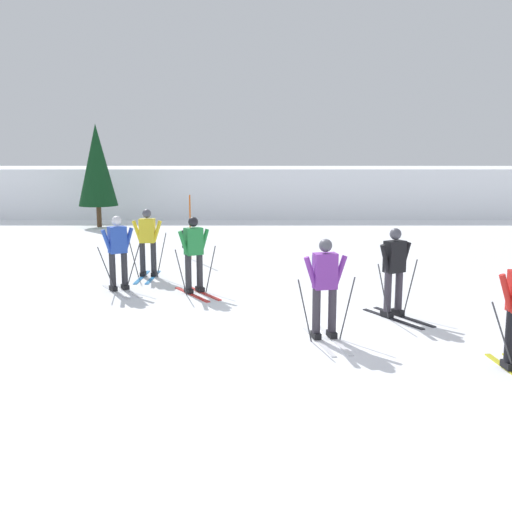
{
  "coord_description": "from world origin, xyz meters",
  "views": [
    {
      "loc": [
        -0.7,
        -10.23,
        3.14
      ],
      "look_at": [
        -0.64,
        2.61,
        0.9
      ],
      "focal_mm": 42.39,
      "sensor_mm": 36.0,
      "label": 1
    }
  ],
  "objects_px": {
    "trail_marker_pole": "(187,227)",
    "skier_purple": "(322,283)",
    "skier_black": "(392,270)",
    "skier_yellow": "(145,241)",
    "skier_green": "(191,251)",
    "conifer_far_left": "(94,165)",
    "skier_blue": "(115,249)"
  },
  "relations": [
    {
      "from": "skier_yellow",
      "to": "skier_green",
      "type": "bearing_deg",
      "value": -53.0
    },
    {
      "from": "skier_blue",
      "to": "skier_black",
      "type": "distance_m",
      "value": 6.17
    },
    {
      "from": "skier_black",
      "to": "conifer_far_left",
      "type": "height_order",
      "value": "conifer_far_left"
    },
    {
      "from": "skier_blue",
      "to": "skier_purple",
      "type": "bearing_deg",
      "value": -39.89
    },
    {
      "from": "skier_green",
      "to": "conifer_far_left",
      "type": "relative_size",
      "value": 0.4
    },
    {
      "from": "skier_green",
      "to": "conifer_far_left",
      "type": "height_order",
      "value": "conifer_far_left"
    },
    {
      "from": "skier_yellow",
      "to": "conifer_far_left",
      "type": "relative_size",
      "value": 0.4
    },
    {
      "from": "skier_black",
      "to": "trail_marker_pole",
      "type": "bearing_deg",
      "value": 126.1
    },
    {
      "from": "skier_black",
      "to": "trail_marker_pole",
      "type": "relative_size",
      "value": 0.91
    },
    {
      "from": "skier_green",
      "to": "skier_black",
      "type": "bearing_deg",
      "value": -26.27
    },
    {
      "from": "skier_blue",
      "to": "conifer_far_left",
      "type": "height_order",
      "value": "conifer_far_left"
    },
    {
      "from": "skier_purple",
      "to": "skier_yellow",
      "type": "xyz_separation_m",
      "value": [
        -3.87,
        5.12,
        -0.04
      ]
    },
    {
      "from": "skier_black",
      "to": "trail_marker_pole",
      "type": "distance_m",
      "value": 7.72
    },
    {
      "from": "skier_blue",
      "to": "conifer_far_left",
      "type": "distance_m",
      "value": 12.29
    },
    {
      "from": "skier_blue",
      "to": "trail_marker_pole",
      "type": "xyz_separation_m",
      "value": [
        1.21,
        4.03,
        -0.01
      ]
    },
    {
      "from": "skier_blue",
      "to": "skier_green",
      "type": "bearing_deg",
      "value": -7.29
    },
    {
      "from": "skier_yellow",
      "to": "skier_green",
      "type": "xyz_separation_m",
      "value": [
        1.33,
        -1.77,
        0.04
      ]
    },
    {
      "from": "skier_purple",
      "to": "conifer_far_left",
      "type": "height_order",
      "value": "conifer_far_left"
    },
    {
      "from": "skier_green",
      "to": "trail_marker_pole",
      "type": "height_order",
      "value": "trail_marker_pole"
    },
    {
      "from": "trail_marker_pole",
      "to": "skier_purple",
      "type": "bearing_deg",
      "value": -68.04
    },
    {
      "from": "conifer_far_left",
      "to": "skier_black",
      "type": "bearing_deg",
      "value": -56.53
    },
    {
      "from": "skier_black",
      "to": "skier_yellow",
      "type": "bearing_deg",
      "value": 144.97
    },
    {
      "from": "skier_blue",
      "to": "skier_purple",
      "type": "height_order",
      "value": "same"
    },
    {
      "from": "skier_yellow",
      "to": "trail_marker_pole",
      "type": "distance_m",
      "value": 2.61
    },
    {
      "from": "trail_marker_pole",
      "to": "conifer_far_left",
      "type": "height_order",
      "value": "conifer_far_left"
    },
    {
      "from": "skier_black",
      "to": "trail_marker_pole",
      "type": "xyz_separation_m",
      "value": [
        -4.55,
        6.23,
        0.03
      ]
    },
    {
      "from": "trail_marker_pole",
      "to": "skier_green",
      "type": "bearing_deg",
      "value": -82.97
    },
    {
      "from": "skier_purple",
      "to": "skier_black",
      "type": "relative_size",
      "value": 1.0
    },
    {
      "from": "skier_blue",
      "to": "trail_marker_pole",
      "type": "height_order",
      "value": "trail_marker_pole"
    },
    {
      "from": "skier_purple",
      "to": "trail_marker_pole",
      "type": "height_order",
      "value": "trail_marker_pole"
    },
    {
      "from": "conifer_far_left",
      "to": "skier_purple",
      "type": "bearing_deg",
      "value": -63.21
    },
    {
      "from": "skier_black",
      "to": "trail_marker_pole",
      "type": "height_order",
      "value": "trail_marker_pole"
    }
  ]
}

